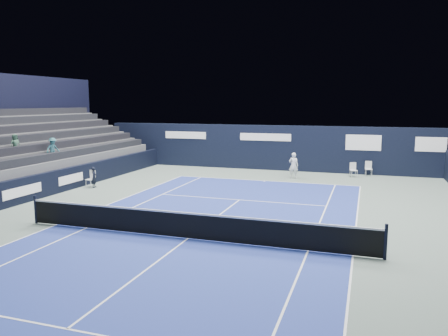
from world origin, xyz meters
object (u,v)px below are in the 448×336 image
object	(u,v)px
tennis_net	(188,225)
tennis_player	(293,165)
line_judge_chair	(91,177)
folding_chair_back_a	(353,167)
folding_chair_back_b	(369,167)

from	to	relation	value
tennis_net	tennis_player	bearing A→B (deg)	83.78
line_judge_chair	tennis_net	bearing A→B (deg)	-29.74
folding_chair_back_a	line_judge_chair	world-z (taller)	line_judge_chair
line_judge_chair	tennis_player	size ratio (longest dim) A/B	0.58
tennis_player	tennis_net	bearing A→B (deg)	-96.22
tennis_net	tennis_player	size ratio (longest dim) A/B	8.01
folding_chair_back_b	tennis_player	distance (m)	5.08
tennis_net	line_judge_chair	bearing A→B (deg)	141.34
folding_chair_back_a	tennis_net	distance (m)	15.92
line_judge_chair	folding_chair_back_a	bearing A→B (deg)	39.52
folding_chair_back_a	tennis_net	bearing A→B (deg)	-128.46
tennis_player	folding_chair_back_b	bearing A→B (deg)	29.00
folding_chair_back_a	line_judge_chair	xyz separation A→B (m)	(-13.73, -8.12, -0.07)
folding_chair_back_b	tennis_player	size ratio (longest dim) A/B	0.59
folding_chair_back_b	line_judge_chair	xyz separation A→B (m)	(-14.66, -8.84, -0.00)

